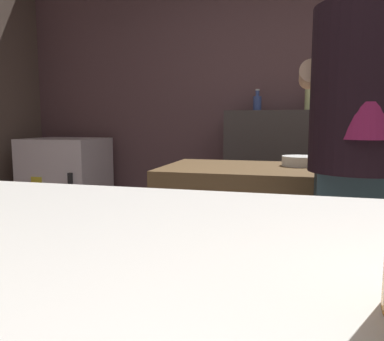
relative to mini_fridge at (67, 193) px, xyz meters
name	(u,v)px	position (x,y,z in m)	size (l,w,h in m)	color
wall_back	(305,93)	(2.03, 0.45, 0.87)	(5.20, 0.10, 2.70)	brown
prep_counter	(384,266)	(2.38, -1.09, -0.04)	(2.10, 0.60, 0.89)	brown
back_shelf	(284,186)	(1.88, 0.17, 0.12)	(0.94, 0.36, 1.20)	#3F3837
mini_fridge	(67,193)	(0.00, 0.00, 0.00)	(0.65, 0.58, 0.97)	white
bartender	(359,155)	(2.17, -1.55, 0.51)	(0.42, 0.51, 1.71)	#26373C
mixing_bowl	(300,161)	(1.99, -1.00, 0.43)	(0.18, 0.18, 0.05)	silver
bottle_soy	(310,97)	(2.05, 0.18, 0.82)	(0.07, 0.07, 0.27)	#C8D087
bottle_vinegar	(257,103)	(1.65, 0.21, 0.78)	(0.07, 0.07, 0.17)	#3C5192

